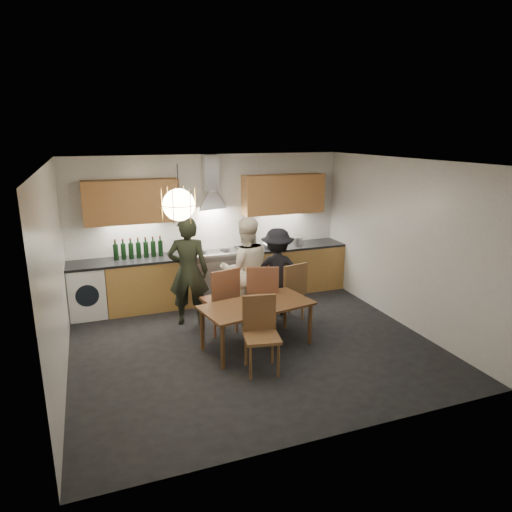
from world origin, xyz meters
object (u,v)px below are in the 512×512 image
object	(u,v)px
person_left	(188,272)
person_mid	(246,270)
chair_front	(261,328)
wine_bottles	(138,248)
person_right	(277,272)
mixing_bowl	(272,245)
chair_back_left	(222,296)
stock_pot	(297,241)
dining_table	(257,309)

from	to	relation	value
person_left	person_mid	xyz separation A→B (m)	(0.90, -0.16, -0.02)
chair_front	wine_bottles	xyz separation A→B (m)	(-1.18, 2.71, 0.52)
person_right	wine_bottles	bearing A→B (deg)	-6.91
person_left	mixing_bowl	size ratio (longest dim) A/B	5.38
person_right	chair_front	bearing A→B (deg)	80.25
person_mid	person_right	size ratio (longest dim) A/B	1.16
person_left	person_mid	distance (m)	0.91
mixing_bowl	wine_bottles	world-z (taller)	wine_bottles
person_left	wine_bottles	xyz separation A→B (m)	(-0.64, 0.97, 0.21)
chair_front	person_left	size ratio (longest dim) A/B	0.56
chair_back_left	person_mid	bearing A→B (deg)	-156.56
person_right	mixing_bowl	size ratio (longest dim) A/B	4.54
person_mid	stock_pot	world-z (taller)	person_mid
dining_table	person_mid	bearing A→B (deg)	68.85
mixing_bowl	chair_front	bearing A→B (deg)	-115.00
wine_bottles	person_right	bearing A→B (deg)	-26.43
stock_pot	person_mid	bearing A→B (deg)	-143.47
dining_table	wine_bottles	world-z (taller)	wine_bottles
person_left	stock_pot	xyz separation A→B (m)	(2.27, 0.86, 0.11)
chair_front	dining_table	bearing A→B (deg)	83.95
dining_table	person_left	size ratio (longest dim) A/B	0.96
dining_table	wine_bottles	xyz separation A→B (m)	(-1.35, 2.13, 0.50)
chair_front	person_right	size ratio (longest dim) A/B	0.66
dining_table	chair_front	xyz separation A→B (m)	(-0.17, -0.58, -0.02)
stock_pot	wine_bottles	size ratio (longest dim) A/B	0.27
person_mid	wine_bottles	distance (m)	1.92
stock_pot	wine_bottles	world-z (taller)	wine_bottles
dining_table	stock_pot	xyz separation A→B (m)	(1.56, 2.02, 0.40)
person_right	dining_table	bearing A→B (deg)	74.24
mixing_bowl	wine_bottles	bearing A→B (deg)	177.37
dining_table	chair_back_left	size ratio (longest dim) A/B	1.61
mixing_bowl	stock_pot	xyz separation A→B (m)	(0.51, -0.00, 0.04)
person_left	person_right	size ratio (longest dim) A/B	1.19
chair_back_left	mixing_bowl	distance (m)	1.98
chair_back_left	person_mid	world-z (taller)	person_mid
dining_table	mixing_bowl	size ratio (longest dim) A/B	5.14
person_right	mixing_bowl	xyz separation A→B (m)	(0.28, 0.94, 0.21)
chair_front	person_mid	world-z (taller)	person_mid
dining_table	chair_back_left	distance (m)	0.71
person_mid	wine_bottles	xyz separation A→B (m)	(-1.54, 1.13, 0.23)
dining_table	chair_back_left	world-z (taller)	chair_back_left
chair_front	person_mid	bearing A→B (deg)	87.36
dining_table	mixing_bowl	world-z (taller)	mixing_bowl
chair_front	person_right	xyz separation A→B (m)	(0.93, 1.66, 0.18)
chair_front	wine_bottles	distance (m)	3.00
dining_table	chair_front	distance (m)	0.60
stock_pot	person_left	bearing A→B (deg)	-159.28
person_left	person_mid	world-z (taller)	person_left
person_left	mixing_bowl	bearing A→B (deg)	-136.95
dining_table	person_left	distance (m)	1.39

